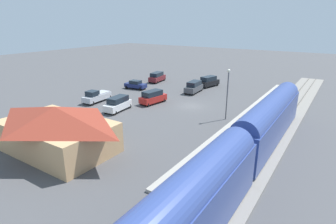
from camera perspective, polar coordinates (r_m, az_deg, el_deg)
The scene contains 13 objects.
ground_plane at distance 45.03m, azimuth 4.77°, elevation 1.25°, with size 200.00×200.00×0.00m, color #4C4C4F.
railway_track at distance 40.65m, azimuth 22.37°, elevation -1.89°, with size 4.80×70.00×0.30m.
platform at distance 41.44m, azimuth 17.00°, elevation -0.83°, with size 3.20×46.00×0.30m.
station_building at distance 30.98m, azimuth -22.11°, elevation -3.14°, with size 12.59×8.08×4.93m.
pedestrian_on_platform at distance 34.88m, azimuth 14.65°, elevation -2.25°, with size 0.36×0.36×1.71m.
suv_charcoal at distance 53.47m, azimuth 5.41°, elevation 5.25°, with size 2.31×5.03×2.22m.
pickup_silver at distance 48.51m, azimuth -14.69°, elevation 3.22°, with size 2.40×5.54×2.14m.
suv_white at distance 42.89m, azimuth -10.43°, elevation 1.73°, with size 2.49×5.09×2.22m.
sedan_navy at distance 56.77m, azimuth -6.78°, elevation 5.70°, with size 4.66×2.61×1.74m.
suv_maroon at distance 62.96m, azimuth -2.31°, elevation 7.31°, with size 2.56×5.11×2.22m.
suv_black at distance 58.81m, azimuth 8.49°, elevation 6.33°, with size 3.03×5.22×2.22m.
suv_red at distance 46.10m, azimuth -3.18°, elevation 3.18°, with size 2.66×5.13×2.22m.
light_pole_near_platform at distance 38.39m, azimuth 12.32°, elevation 4.89°, with size 0.44×0.44×7.12m.
Camera 1 is at (-20.34, 37.95, 13.20)m, focal length 29.24 mm.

